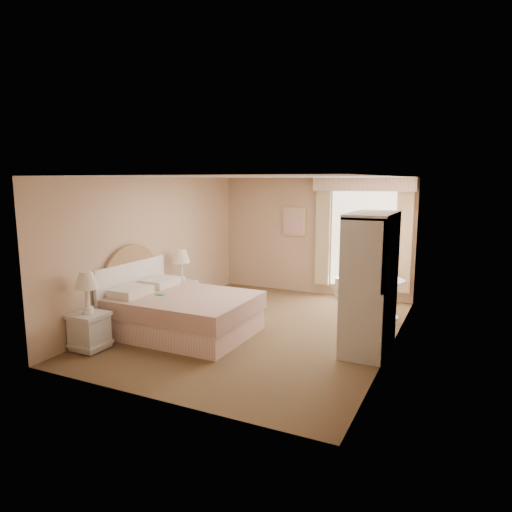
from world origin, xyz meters
The scene contains 9 objects.
room centered at (0.00, 0.00, 1.25)m, with size 4.21×5.51×2.51m.
window centered at (1.05, 2.65, 1.34)m, with size 2.05×0.22×2.51m.
framed_art centered at (-0.45, 2.71, 1.55)m, with size 0.52×0.04×0.62m.
bed centered at (-1.12, -0.73, 0.36)m, with size 2.15×1.69×1.49m.
nightstand_near centered at (-1.84, -1.92, 0.43)m, with size 0.47×0.47×1.14m.
nightstand_far centered at (-1.84, 0.41, 0.43)m, with size 0.47×0.47×1.14m.
round_table centered at (1.75, 1.56, 0.47)m, with size 0.66×0.66×0.70m.
cafe_chair centered at (1.22, 2.24, 0.58)m, with size 0.52×0.52×1.00m.
armoire centered at (1.81, -0.14, 0.83)m, with size 0.60×1.20×2.00m.
Camera 1 is at (3.08, -6.60, 2.45)m, focal length 32.00 mm.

